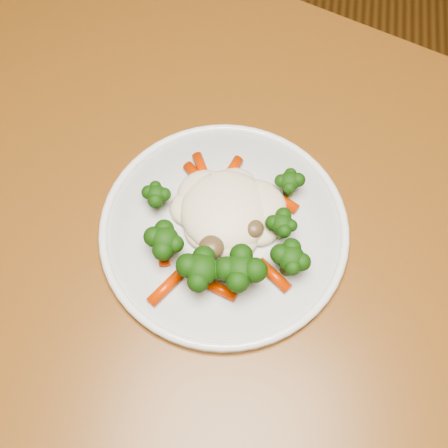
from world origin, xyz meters
name	(u,v)px	position (x,y,z in m)	size (l,w,h in m)	color
dining_table	(244,318)	(0.17, -0.05, 0.66)	(1.49, 1.23, 0.75)	brown
plate	(224,230)	(0.13, 0.02, 0.76)	(0.28, 0.28, 0.01)	white
meal	(227,229)	(0.14, 0.00, 0.78)	(0.19, 0.19, 0.05)	#F6E7C5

